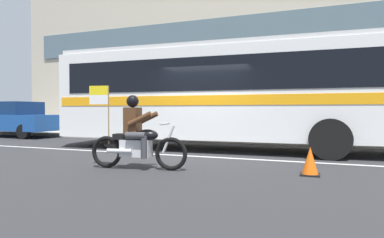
{
  "coord_description": "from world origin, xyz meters",
  "views": [
    {
      "loc": [
        3.15,
        -9.0,
        1.24
      ],
      "look_at": [
        -0.17,
        -0.51,
        1.01
      ],
      "focal_mm": 31.28,
      "sensor_mm": 36.0,
      "label": 1
    }
  ],
  "objects_px": {
    "parked_sedan_curbside": "(16,119)",
    "traffic_cone": "(310,162)",
    "transit_bus": "(227,90)",
    "fire_hydrant": "(343,130)",
    "motorcycle_with_rider": "(137,138)"
  },
  "relations": [
    {
      "from": "transit_bus",
      "to": "motorcycle_with_rider",
      "type": "relative_size",
      "value": 5.0
    },
    {
      "from": "motorcycle_with_rider",
      "to": "parked_sedan_curbside",
      "type": "relative_size",
      "value": 0.5
    },
    {
      "from": "motorcycle_with_rider",
      "to": "traffic_cone",
      "type": "height_order",
      "value": "motorcycle_with_rider"
    },
    {
      "from": "transit_bus",
      "to": "parked_sedan_curbside",
      "type": "distance_m",
      "value": 10.75
    },
    {
      "from": "transit_bus",
      "to": "fire_hydrant",
      "type": "height_order",
      "value": "transit_bus"
    },
    {
      "from": "parked_sedan_curbside",
      "to": "traffic_cone",
      "type": "xyz_separation_m",
      "value": [
        13.19,
        -4.84,
        -0.59
      ]
    },
    {
      "from": "fire_hydrant",
      "to": "traffic_cone",
      "type": "bearing_deg",
      "value": -98.06
    },
    {
      "from": "transit_bus",
      "to": "fire_hydrant",
      "type": "bearing_deg",
      "value": 40.44
    },
    {
      "from": "transit_bus",
      "to": "parked_sedan_curbside",
      "type": "height_order",
      "value": "transit_bus"
    },
    {
      "from": "parked_sedan_curbside",
      "to": "fire_hydrant",
      "type": "xyz_separation_m",
      "value": [
        14.1,
        1.59,
        -0.33
      ]
    },
    {
      "from": "traffic_cone",
      "to": "transit_bus",
      "type": "bearing_deg",
      "value": 126.76
    },
    {
      "from": "parked_sedan_curbside",
      "to": "traffic_cone",
      "type": "bearing_deg",
      "value": -20.15
    },
    {
      "from": "motorcycle_with_rider",
      "to": "parked_sedan_curbside",
      "type": "xyz_separation_m",
      "value": [
        -9.75,
        5.45,
        0.18
      ]
    },
    {
      "from": "transit_bus",
      "to": "parked_sedan_curbside",
      "type": "bearing_deg",
      "value": 172.55
    },
    {
      "from": "motorcycle_with_rider",
      "to": "parked_sedan_curbside",
      "type": "distance_m",
      "value": 11.17
    }
  ]
}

